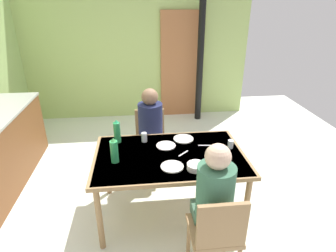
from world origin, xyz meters
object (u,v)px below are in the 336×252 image
at_px(chair_near_diner, 216,233).
at_px(water_bottle_green_far, 117,132).
at_px(serving_bowl_center, 196,166).
at_px(dining_table, 170,160).
at_px(person_far_diner, 151,123).
at_px(water_bottle_green_near, 114,151).
at_px(chair_far_diner, 151,139).
at_px(person_near_diner, 214,193).

height_order(chair_near_diner, water_bottle_green_far, water_bottle_green_far).
bearing_deg(serving_bowl_center, dining_table, 126.22).
bearing_deg(person_far_diner, water_bottle_green_near, 63.73).
bearing_deg(serving_bowl_center, water_bottle_green_far, 140.15).
relative_size(chair_near_diner, serving_bowl_center, 5.12).
bearing_deg(chair_near_diner, chair_far_diner, 104.31).
bearing_deg(serving_bowl_center, person_far_diner, 110.25).
xyz_separation_m(chair_far_diner, person_far_diner, (-0.00, -0.14, 0.28)).
height_order(chair_near_diner, water_bottle_green_near, water_bottle_green_near).
bearing_deg(person_near_diner, chair_near_diner, -90.00).
bearing_deg(dining_table, person_near_diner, -68.71).
relative_size(chair_far_diner, person_far_diner, 1.13).
relative_size(chair_near_diner, water_bottle_green_near, 3.38).
distance_m(chair_near_diner, person_near_diner, 0.31).
height_order(person_far_diner, serving_bowl_center, person_far_diner).
bearing_deg(person_far_diner, water_bottle_green_far, 44.10).
distance_m(dining_table, water_bottle_green_near, 0.58).
height_order(dining_table, water_bottle_green_near, water_bottle_green_near).
height_order(person_near_diner, person_far_diner, same).
relative_size(water_bottle_green_near, serving_bowl_center, 1.52).
relative_size(person_near_diner, serving_bowl_center, 4.53).
distance_m(chair_far_diner, water_bottle_green_near, 1.06).
bearing_deg(water_bottle_green_near, person_near_diner, -37.55).
height_order(water_bottle_green_far, serving_bowl_center, water_bottle_green_far).
distance_m(chair_far_diner, serving_bowl_center, 1.22).
xyz_separation_m(water_bottle_green_near, water_bottle_green_far, (0.00, 0.41, 0.00)).
xyz_separation_m(person_far_diner, serving_bowl_center, (0.37, -1.00, -0.02)).
bearing_deg(person_near_diner, chair_far_diner, 105.52).
bearing_deg(water_bottle_green_far, person_far_diner, 44.10).
bearing_deg(chair_near_diner, water_bottle_green_far, 124.58).
distance_m(person_near_diner, serving_bowl_center, 0.42).
xyz_separation_m(chair_near_diner, water_bottle_green_far, (-0.81, 1.18, 0.37)).
relative_size(dining_table, chair_far_diner, 1.76).
xyz_separation_m(person_near_diner, serving_bowl_center, (-0.06, 0.41, -0.02)).
bearing_deg(dining_table, water_bottle_green_near, -171.80).
relative_size(chair_near_diner, person_far_diner, 1.13).
bearing_deg(water_bottle_green_far, chair_near_diner, -55.42).
height_order(chair_far_diner, serving_bowl_center, chair_far_diner).
height_order(chair_far_diner, water_bottle_green_near, water_bottle_green_near).
xyz_separation_m(dining_table, person_far_diner, (-0.15, 0.71, 0.11)).
bearing_deg(person_near_diner, dining_table, 111.29).
height_order(water_bottle_green_near, water_bottle_green_far, water_bottle_green_far).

